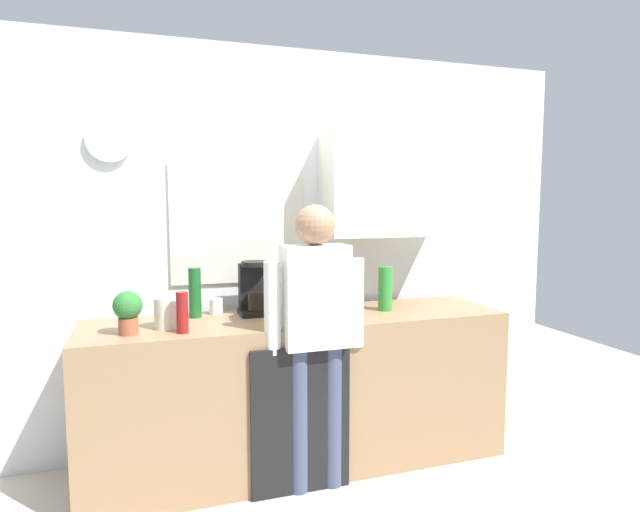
% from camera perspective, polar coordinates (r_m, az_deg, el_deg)
% --- Properties ---
extents(ground_plane, '(8.00, 8.00, 0.00)m').
position_cam_1_polar(ground_plane, '(3.28, -0.51, -23.62)').
color(ground_plane, beige).
extents(kitchen_counter, '(2.53, 0.64, 0.92)m').
position_cam_1_polar(kitchen_counter, '(3.34, -2.14, -14.28)').
color(kitchen_counter, '#937251').
rests_on(kitchen_counter, ground_plane).
extents(dishwasher_panel, '(0.56, 0.02, 0.83)m').
position_cam_1_polar(dishwasher_panel, '(3.04, -2.04, -17.35)').
color(dishwasher_panel, black).
rests_on(dishwasher_panel, ground_plane).
extents(back_wall_assembly, '(4.13, 0.42, 2.60)m').
position_cam_1_polar(back_wall_assembly, '(3.55, -2.66, 1.87)').
color(back_wall_assembly, silver).
rests_on(back_wall_assembly, ground_plane).
extents(coffee_maker, '(0.20, 0.20, 0.33)m').
position_cam_1_polar(coffee_maker, '(3.29, -7.05, -3.70)').
color(coffee_maker, black).
rests_on(coffee_maker, kitchen_counter).
extents(bottle_green_wine, '(0.07, 0.07, 0.30)m').
position_cam_1_polar(bottle_green_wine, '(3.25, -13.34, -3.86)').
color(bottle_green_wine, '#195923').
rests_on(bottle_green_wine, kitchen_counter).
extents(bottle_clear_soda, '(0.09, 0.09, 0.28)m').
position_cam_1_polar(bottle_clear_soda, '(3.39, 7.05, -3.51)').
color(bottle_clear_soda, '#2D8C33').
rests_on(bottle_clear_soda, kitchen_counter).
extents(bottle_red_vinegar, '(0.06, 0.06, 0.22)m').
position_cam_1_polar(bottle_red_vinegar, '(2.90, -14.64, -5.90)').
color(bottle_red_vinegar, maroon).
rests_on(bottle_red_vinegar, kitchen_counter).
extents(cup_white_mug, '(0.08, 0.08, 0.10)m').
position_cam_1_polar(cup_white_mug, '(3.34, -11.13, -5.34)').
color(cup_white_mug, white).
rests_on(cup_white_mug, kitchen_counter).
extents(potted_plant, '(0.15, 0.15, 0.23)m').
position_cam_1_polar(potted_plant, '(2.94, -20.02, -5.45)').
color(potted_plant, '#9E5638').
rests_on(potted_plant, kitchen_counter).
extents(storage_canister, '(0.14, 0.14, 0.17)m').
position_cam_1_polar(storage_canister, '(3.03, -16.14, -5.92)').
color(storage_canister, silver).
rests_on(storage_canister, kitchen_counter).
extents(person_at_sink, '(0.57, 0.22, 1.60)m').
position_cam_1_polar(person_at_sink, '(2.93, -0.52, -7.27)').
color(person_at_sink, '#3F4766').
rests_on(person_at_sink, ground_plane).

